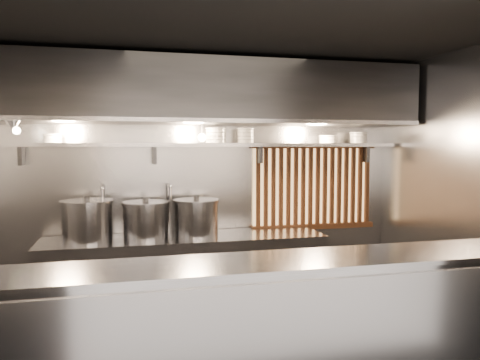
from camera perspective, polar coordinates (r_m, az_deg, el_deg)
name	(u,v)px	position (r m, az deg, el deg)	size (l,w,h in m)	color
ceiling	(237,33)	(4.03, -0.38, 17.51)	(4.50, 4.50, 0.00)	black
wall_back	(207,187)	(5.41, -4.06, -0.81)	(4.50, 4.50, 0.00)	gray
wall_right	(465,195)	(4.98, 25.73, -1.66)	(3.00, 3.00, 0.00)	gray
serving_counter	(271,344)	(3.27, 3.79, -19.36)	(4.50, 0.56, 1.13)	#95959A
cooking_bench	(186,278)	(5.18, -6.64, -11.75)	(3.00, 0.70, 0.90)	#95959A
bowl_shelf	(209,145)	(5.21, -3.76, 4.28)	(4.40, 0.34, 0.04)	#95959A
exhaust_hood	(213,93)	(5.03, -3.34, 10.50)	(4.40, 0.81, 0.65)	#2D2D30
wood_screen	(313,186)	(5.73, 8.94, -0.77)	(1.56, 0.09, 1.04)	#FDC071
faucet_left	(103,199)	(5.22, -16.36, -2.19)	(0.04, 0.30, 0.50)	silver
faucet_right	(169,197)	(5.23, -8.67, -2.05)	(0.04, 0.30, 0.50)	silver
heat_lamp	(14,124)	(4.77, -25.89, 6.13)	(0.25, 0.35, 0.20)	#95959A
pendant_bulb	(202,137)	(5.08, -4.64, 5.20)	(0.09, 0.09, 0.19)	#2D2D30
stock_pot_left	(87,221)	(5.01, -18.13, -4.72)	(0.67, 0.67, 0.46)	#95959A
stock_pot_mid	(146,220)	(5.04, -11.41, -4.76)	(0.56, 0.56, 0.43)	#95959A
stock_pot_right	(197,217)	(5.07, -5.32, -4.57)	(0.54, 0.54, 0.44)	#95959A
bowl_stack_0	(53,138)	(5.18, -21.85, 4.73)	(0.20, 0.20, 0.09)	silver
bowl_stack_1	(216,136)	(5.23, -2.96, 5.44)	(0.24, 0.24, 0.17)	silver
bowl_stack_2	(245,136)	(5.30, 0.67, 5.43)	(0.20, 0.20, 0.17)	silver
bowl_stack_3	(328,139)	(5.64, 10.68, 4.90)	(0.22, 0.22, 0.09)	silver
bowl_stack_4	(358,138)	(5.82, 14.23, 5.01)	(0.21, 0.21, 0.13)	silver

